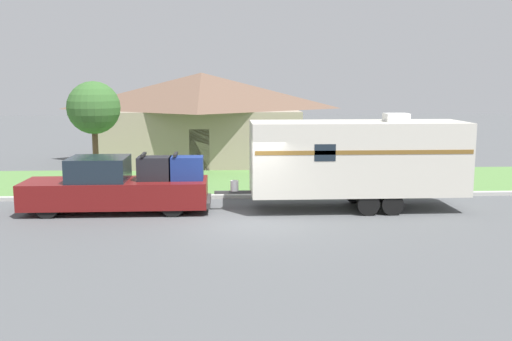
{
  "coord_description": "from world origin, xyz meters",
  "views": [
    {
      "loc": [
        -0.75,
        -17.79,
        4.45
      ],
      "look_at": [
        0.34,
        1.63,
        1.4
      ],
      "focal_mm": 40.0,
      "sensor_mm": 36.0,
      "label": 1
    }
  ],
  "objects": [
    {
      "name": "house_across_street",
      "position": [
        -1.99,
        14.42,
        2.56
      ],
      "size": [
        11.18,
        8.4,
        4.93
      ],
      "color": "gray",
      "rests_on": "ground_plane"
    },
    {
      "name": "travel_trailer",
      "position": [
        3.87,
        1.63,
        1.82
      ],
      "size": [
        8.67,
        2.29,
        3.36
      ],
      "color": "black",
      "rests_on": "ground_plane"
    },
    {
      "name": "ground_plane",
      "position": [
        0.0,
        0.0,
        0.0
      ],
      "size": [
        120.0,
        120.0,
        0.0
      ],
      "primitive_type": "plane",
      "color": "#515456"
    },
    {
      "name": "lawn_strip",
      "position": [
        0.0,
        7.4,
        0.01
      ],
      "size": [
        80.0,
        7.0,
        0.03
      ],
      "color": "#568442",
      "rests_on": "ground_plane"
    },
    {
      "name": "tree_in_yard",
      "position": [
        -6.1,
        6.08,
        3.35
      ],
      "size": [
        2.17,
        2.17,
        4.46
      ],
      "color": "brown",
      "rests_on": "ground_plane"
    },
    {
      "name": "pickup_truck",
      "position": [
        -4.38,
        1.63,
        0.88
      ],
      "size": [
        6.33,
        1.92,
        2.02
      ],
      "color": "black",
      "rests_on": "ground_plane"
    },
    {
      "name": "curb_strip",
      "position": [
        0.0,
        3.75,
        0.07
      ],
      "size": [
        80.0,
        0.3,
        0.14
      ],
      "color": "#ADADA8",
      "rests_on": "ground_plane"
    },
    {
      "name": "mailbox",
      "position": [
        1.36,
        4.85,
        1.06
      ],
      "size": [
        0.48,
        0.2,
        1.38
      ],
      "color": "brown",
      "rests_on": "ground_plane"
    }
  ]
}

